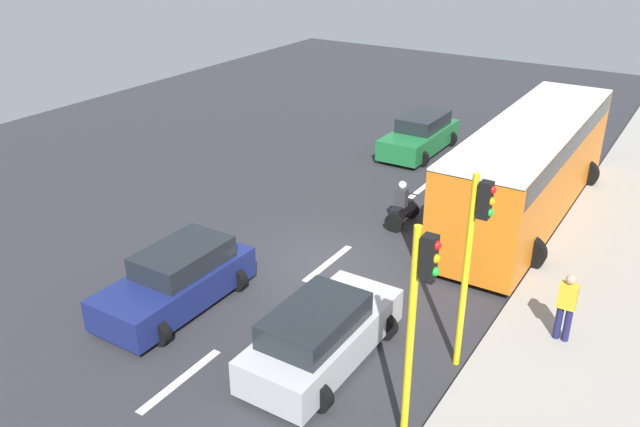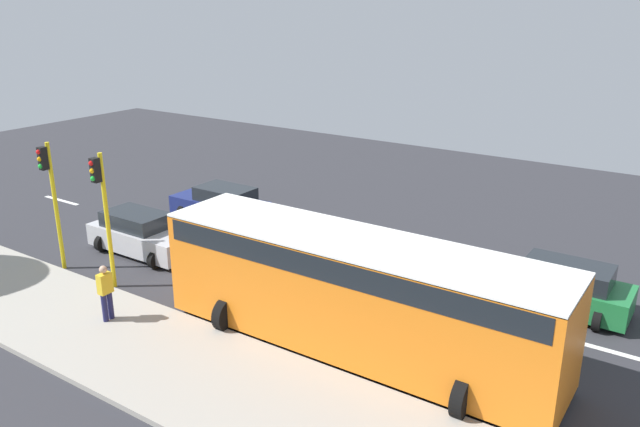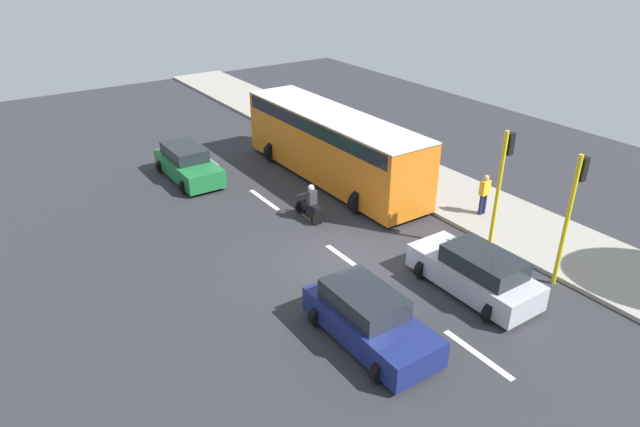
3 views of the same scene
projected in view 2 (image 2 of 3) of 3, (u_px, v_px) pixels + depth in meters
ground_plane at (261, 257)px, 23.22m from camera, size 40.00×60.00×0.10m
sidewalk at (104, 332)px, 17.68m from camera, size 4.00×60.00×0.15m
lane_stripe_far_north at (62, 200)px, 29.53m from camera, size 0.20×2.40×0.01m
lane_stripe_north at (149, 225)px, 26.37m from camera, size 0.20×2.40×0.01m
lane_stripe_mid at (261, 255)px, 23.20m from camera, size 0.20×2.40×0.01m
lane_stripe_south at (408, 296)px, 20.03m from camera, size 0.20×2.40×0.01m
lane_stripe_far_south at (610, 351)px, 16.87m from camera, size 0.20×2.40×0.01m
car_silver at (142, 234)px, 23.27m from camera, size 2.17×4.34×1.52m
car_dark_blue at (221, 205)px, 26.62m from camera, size 2.19×4.25×1.52m
car_green at (556, 287)px, 19.04m from camera, size 2.15×4.42×1.52m
city_bus at (355, 287)px, 16.39m from camera, size 3.20×11.00×3.16m
motorcycle at (327, 266)px, 20.69m from camera, size 0.60×1.30×1.53m
pedestrian_near_signal at (106, 291)px, 17.95m from camera, size 0.40×0.24×1.69m
traffic_light_corner at (103, 202)px, 19.67m from camera, size 0.49×0.24×4.50m
traffic_light_midblock at (51, 189)px, 21.09m from camera, size 0.49×0.24×4.50m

